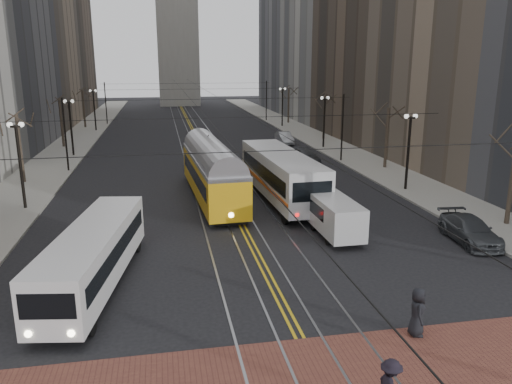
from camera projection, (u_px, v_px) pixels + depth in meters
name	position (u px, v px, depth m)	size (l,w,h in m)	color
ground	(293.00, 325.00, 18.74)	(260.00, 260.00, 0.00)	black
sidewalk_left	(72.00, 145.00, 58.78)	(5.00, 140.00, 0.15)	gray
sidewalk_right	(316.00, 138.00, 64.21)	(5.00, 140.00, 0.15)	gray
streetcar_rails	(199.00, 142.00, 61.51)	(4.80, 130.00, 0.02)	gray
centre_lines	(199.00, 142.00, 61.51)	(0.42, 130.00, 0.01)	gold
building_left_far	(38.00, 3.00, 90.83)	(16.00, 20.00, 40.00)	brown
building_right_mid	(397.00, 1.00, 62.80)	(16.00, 20.00, 34.00)	brown
building_right_far	(307.00, 9.00, 100.07)	(16.00, 20.00, 40.00)	slate
lamp_posts	(212.00, 139.00, 45.36)	(27.60, 57.20, 5.60)	black
street_trees	(206.00, 130.00, 51.54)	(31.68, 53.28, 5.60)	#382D23
trolley_wires	(206.00, 121.00, 50.90)	(25.96, 120.00, 6.60)	black
transit_bus	(94.00, 258.00, 21.66)	(2.22, 10.64, 2.66)	silver
streetcar	(212.00, 177.00, 35.59)	(2.60, 14.01, 3.30)	gold
rear_bus	(281.00, 177.00, 35.29)	(2.83, 13.03, 3.40)	silver
cargo_van	(335.00, 218.00, 27.98)	(1.89, 4.90, 2.17)	silver
sedan_grey	(305.00, 156.00, 48.30)	(1.91, 4.76, 1.62)	#404347
sedan_silver	(284.00, 138.00, 60.19)	(1.50, 4.30, 1.42)	#A2A5A9
sedan_parked	(470.00, 230.00, 27.24)	(1.92, 4.72, 1.37)	#3E4246
pedestrian_a	(417.00, 312.00, 17.84)	(0.88, 0.58, 1.81)	black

